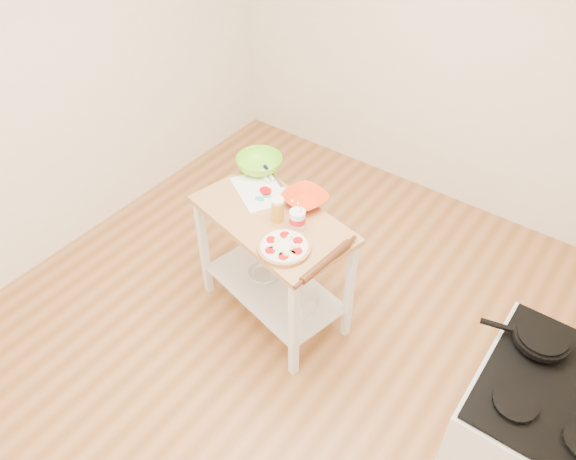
% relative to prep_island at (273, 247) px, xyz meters
% --- Properties ---
extents(room_shell, '(4.04, 4.54, 2.74)m').
position_rel_prep_island_xyz_m(room_shell, '(0.20, -0.24, 0.71)').
color(room_shell, '#B67743').
rests_on(room_shell, ground).
extents(prep_island, '(1.15, 0.79, 0.90)m').
position_rel_prep_island_xyz_m(prep_island, '(0.00, 0.00, 0.00)').
color(prep_island, tan).
rests_on(prep_island, ground).
extents(gas_stove, '(0.72, 0.84, 1.11)m').
position_rel_prep_island_xyz_m(gas_stove, '(1.84, -0.21, -0.17)').
color(gas_stove, white).
rests_on(gas_stove, ground).
extents(skillet, '(0.42, 0.27, 0.03)m').
position_rel_prep_island_xyz_m(skillet, '(1.65, -0.01, 0.33)').
color(skillet, black).
rests_on(skillet, gas_stove).
extents(pizza, '(0.32, 0.32, 0.05)m').
position_rel_prep_island_xyz_m(pizza, '(0.23, -0.18, 0.27)').
color(pizza, tan).
rests_on(pizza, prep_island).
extents(cutting_board, '(0.50, 0.46, 0.04)m').
position_rel_prep_island_xyz_m(cutting_board, '(-0.22, 0.17, 0.27)').
color(cutting_board, white).
rests_on(cutting_board, prep_island).
extents(spatula, '(0.13, 0.12, 0.01)m').
position_rel_prep_island_xyz_m(spatula, '(-0.14, 0.11, 0.27)').
color(spatula, teal).
rests_on(spatula, cutting_board).
extents(knife, '(0.25, 0.13, 0.01)m').
position_rel_prep_island_xyz_m(knife, '(-0.28, 0.34, 0.27)').
color(knife, silver).
rests_on(knife, cutting_board).
extents(orange_bowl, '(0.32, 0.32, 0.07)m').
position_rel_prep_island_xyz_m(orange_bowl, '(0.08, 0.23, 0.29)').
color(orange_bowl, '#FF4314').
rests_on(orange_bowl, prep_island).
extents(green_bowl, '(0.36, 0.36, 0.10)m').
position_rel_prep_island_xyz_m(green_bowl, '(-0.38, 0.35, 0.31)').
color(green_bowl, '#7ADA23').
rests_on(green_bowl, prep_island).
extents(beer_pint, '(0.08, 0.08, 0.16)m').
position_rel_prep_island_xyz_m(beer_pint, '(0.04, 0.00, 0.34)').
color(beer_pint, gold).
rests_on(beer_pint, prep_island).
extents(yogurt_tub, '(0.10, 0.10, 0.21)m').
position_rel_prep_island_xyz_m(yogurt_tub, '(0.18, 0.02, 0.32)').
color(yogurt_tub, white).
rests_on(yogurt_tub, prep_island).
extents(rolling_pin, '(0.09, 0.42, 0.05)m').
position_rel_prep_island_xyz_m(rolling_pin, '(0.50, -0.15, 0.28)').
color(rolling_pin, '#5E2F15').
rests_on(rolling_pin, prep_island).
extents(shelf_glass_bowl, '(0.25, 0.25, 0.07)m').
position_rel_prep_island_xyz_m(shelf_glass_bowl, '(-0.11, 0.02, -0.35)').
color(shelf_glass_bowl, silver).
rests_on(shelf_glass_bowl, prep_island).
extents(shelf_bin, '(0.14, 0.14, 0.11)m').
position_rel_prep_island_xyz_m(shelf_bin, '(0.29, -0.06, -0.33)').
color(shelf_bin, white).
rests_on(shelf_bin, prep_island).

